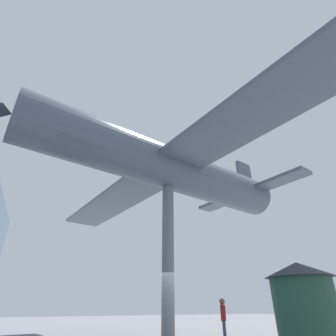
{
  "coord_description": "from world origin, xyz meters",
  "views": [
    {
      "loc": [
        -9.51,
        4.45,
        1.39
      ],
      "look_at": [
        0.0,
        0.0,
        6.95
      ],
      "focal_mm": 28.0,
      "sensor_mm": 36.0,
      "label": 1
    }
  ],
  "objects_px": {
    "info_kiosk": "(310,327)",
    "visitor_person": "(223,316)",
    "support_pylon_central": "(168,259)",
    "suspended_airplane": "(165,167)"
  },
  "relations": [
    {
      "from": "info_kiosk",
      "to": "visitor_person",
      "type": "bearing_deg",
      "value": -25.85
    },
    {
      "from": "info_kiosk",
      "to": "support_pylon_central",
      "type": "bearing_deg",
      "value": -1.49
    },
    {
      "from": "visitor_person",
      "to": "support_pylon_central",
      "type": "bearing_deg",
      "value": -31.05
    },
    {
      "from": "suspended_airplane",
      "to": "info_kiosk",
      "type": "xyz_separation_m",
      "value": [
        -5.87,
        -0.02,
        -5.87
      ]
    },
    {
      "from": "suspended_airplane",
      "to": "visitor_person",
      "type": "relative_size",
      "value": 12.83
    },
    {
      "from": "support_pylon_central",
      "to": "suspended_airplane",
      "type": "bearing_deg",
      "value": 101.28
    },
    {
      "from": "support_pylon_central",
      "to": "suspended_airplane",
      "type": "distance_m",
      "value": 3.97
    },
    {
      "from": "visitor_person",
      "to": "info_kiosk",
      "type": "distance_m",
      "value": 8.35
    },
    {
      "from": "suspended_airplane",
      "to": "visitor_person",
      "type": "height_order",
      "value": "suspended_airplane"
    },
    {
      "from": "support_pylon_central",
      "to": "visitor_person",
      "type": "xyz_separation_m",
      "value": [
        1.61,
        -3.49,
        -2.0
      ]
    }
  ]
}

